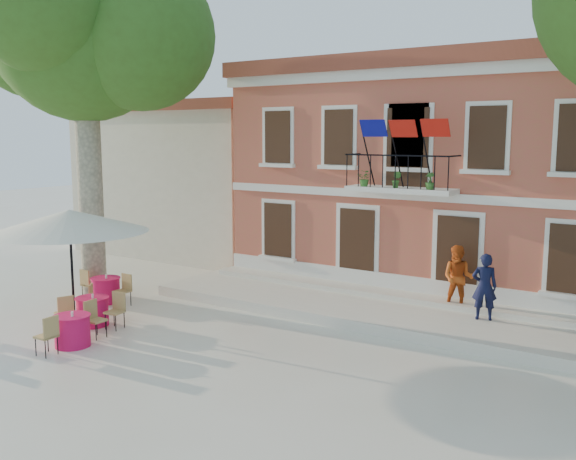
# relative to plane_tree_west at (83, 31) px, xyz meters

# --- Properties ---
(ground) EXTENTS (90.00, 90.00, 0.00)m
(ground) POSITION_rel_plane_tree_west_xyz_m (6.74, -1.61, -8.19)
(ground) COLOR beige
(ground) RESTS_ON ground
(main_building) EXTENTS (13.50, 9.59, 7.50)m
(main_building) POSITION_rel_plane_tree_west_xyz_m (8.74, 8.37, -4.41)
(main_building) COLOR #A95A3D
(main_building) RESTS_ON ground
(neighbor_west) EXTENTS (9.40, 9.40, 6.40)m
(neighbor_west) POSITION_rel_plane_tree_west_xyz_m (-2.76, 9.39, -4.97)
(neighbor_west) COLOR beige
(neighbor_west) RESTS_ON ground
(terrace) EXTENTS (14.00, 3.40, 0.30)m
(terrace) POSITION_rel_plane_tree_west_xyz_m (8.74, 2.79, -8.04)
(terrace) COLOR silver
(terrace) RESTS_ON ground
(plane_tree_west) EXTENTS (5.67, 5.67, 11.13)m
(plane_tree_west) POSITION_rel_plane_tree_west_xyz_m (0.00, 0.00, 0.00)
(plane_tree_west) COLOR #A59E84
(plane_tree_west) RESTS_ON ground
(patio_umbrella) EXTENTS (4.17, 4.17, 3.10)m
(patio_umbrella) POSITION_rel_plane_tree_west_xyz_m (2.00, -2.36, -5.40)
(patio_umbrella) COLOR black
(patio_umbrella) RESTS_ON ground
(pedestrian_navy) EXTENTS (0.74, 0.61, 1.75)m
(pedestrian_navy) POSITION_rel_plane_tree_west_xyz_m (11.52, 3.11, -7.01)
(pedestrian_navy) COLOR black
(pedestrian_navy) RESTS_ON terrace
(pedestrian_orange) EXTENTS (0.95, 0.78, 1.79)m
(pedestrian_orange) POSITION_rel_plane_tree_west_xyz_m (10.63, 3.67, -7.00)
(pedestrian_orange) COLOR #C14D16
(pedestrian_orange) RESTS_ON terrace
(cafe_table_0) EXTENTS (0.90, 1.94, 0.95)m
(cafe_table_0) POSITION_rel_plane_tree_west_xyz_m (3.66, -3.69, -7.77)
(cafe_table_0) COLOR #D01350
(cafe_table_0) RESTS_ON ground
(cafe_table_1) EXTENTS (1.75, 1.85, 0.95)m
(cafe_table_1) POSITION_rel_plane_tree_west_xyz_m (2.67, -2.27, -7.76)
(cafe_table_1) COLOR #D01350
(cafe_table_1) RESTS_ON ground
(cafe_table_3) EXTENTS (1.93, 0.90, 0.95)m
(cafe_table_3) POSITION_rel_plane_tree_west_xyz_m (1.08, -0.47, -7.77)
(cafe_table_3) COLOR #D01350
(cafe_table_3) RESTS_ON ground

